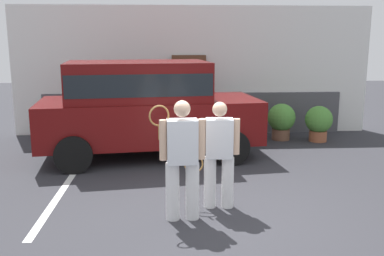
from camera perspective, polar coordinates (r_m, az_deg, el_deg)
name	(u,v)px	position (r m, az deg, el deg)	size (l,w,h in m)	color
ground_plane	(219,215)	(6.34, 3.59, -11.53)	(40.00, 40.00, 0.00)	#2D2D33
parking_stripe_0	(66,184)	(7.89, -16.41, -7.23)	(0.12, 4.40, 0.01)	silver
house_frontage	(193,74)	(11.56, 0.15, 7.16)	(9.47, 0.40, 3.37)	white
parked_suv	(145,104)	(9.19, -6.26, 3.17)	(4.79, 2.59, 2.05)	#590C0C
tennis_player_man	(182,158)	(5.92, -1.34, -4.08)	(0.77, 0.28, 1.70)	white
tennis_player_woman	(219,154)	(6.37, 3.58, -3.46)	(0.86, 0.28, 1.61)	white
potted_plant_by_porch	(281,120)	(11.04, 11.82, 1.08)	(0.70, 0.70, 0.92)	brown
potted_plant_secondary	(319,122)	(11.09, 16.52, 0.80)	(0.67, 0.67, 0.89)	#9E5638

